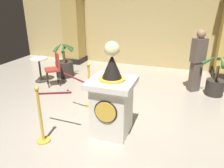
# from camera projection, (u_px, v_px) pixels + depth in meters

# --- Properties ---
(ground_plane) EXTENTS (10.64, 10.64, 0.00)m
(ground_plane) POSITION_uv_depth(u_px,v_px,m) (101.00, 124.00, 4.41)
(ground_plane) COLOR #9E9384
(back_wall) EXTENTS (10.64, 0.16, 3.43)m
(back_wall) POSITION_uv_depth(u_px,v_px,m) (147.00, 19.00, 7.76)
(back_wall) COLOR tan
(back_wall) RESTS_ON ground_plane
(pedestal_clock) EXTENTS (0.79, 0.79, 1.74)m
(pedestal_clock) POSITION_uv_depth(u_px,v_px,m) (112.00, 100.00, 3.90)
(pedestal_clock) COLOR silver
(pedestal_clock) RESTS_ON ground_plane
(stanchion_near) EXTENTS (0.24, 0.24, 1.06)m
(stanchion_near) POSITION_uv_depth(u_px,v_px,m) (90.00, 92.00, 5.02)
(stanchion_near) COLOR gold
(stanchion_near) RESTS_ON ground_plane
(stanchion_far) EXTENTS (0.24, 0.24, 1.06)m
(stanchion_far) POSITION_uv_depth(u_px,v_px,m) (41.00, 123.00, 3.74)
(stanchion_far) COLOR gold
(stanchion_far) RESTS_ON ground_plane
(velvet_rope) EXTENTS (0.88, 0.91, 0.22)m
(velvet_rope) POSITION_uv_depth(u_px,v_px,m) (67.00, 86.00, 4.23)
(velvet_rope) COLOR #591419
(column_left) EXTENTS (0.77, 0.77, 3.29)m
(column_left) POSITION_uv_depth(u_px,v_px,m) (73.00, 20.00, 8.24)
(column_left) COLOR black
(column_left) RESTS_ON ground_plane
(potted_palm_left) EXTENTS (0.70, 0.65, 1.14)m
(potted_palm_left) POSITION_uv_depth(u_px,v_px,m) (65.00, 66.00, 7.04)
(potted_palm_left) COLOR #2D2823
(potted_palm_left) RESTS_ON ground_plane
(potted_palm_right) EXTENTS (0.81, 0.82, 1.11)m
(potted_palm_right) POSITION_uv_depth(u_px,v_px,m) (215.00, 83.00, 5.65)
(potted_palm_right) COLOR #2D2823
(potted_palm_right) RESTS_ON ground_plane
(bystander_guest) EXTENTS (0.42, 0.40, 1.67)m
(bystander_guest) POSITION_uv_depth(u_px,v_px,m) (197.00, 60.00, 5.71)
(bystander_guest) COLOR brown
(bystander_guest) RESTS_ON ground_plane
(cafe_table) EXTENTS (0.52, 0.52, 0.74)m
(cafe_table) POSITION_uv_depth(u_px,v_px,m) (40.00, 67.00, 6.57)
(cafe_table) COLOR #332D28
(cafe_table) RESTS_ON ground_plane
(cafe_chair_red) EXTENTS (0.57, 0.57, 0.96)m
(cafe_chair_red) POSITION_uv_depth(u_px,v_px,m) (55.00, 66.00, 6.25)
(cafe_chair_red) COLOR black
(cafe_chair_red) RESTS_ON ground_plane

